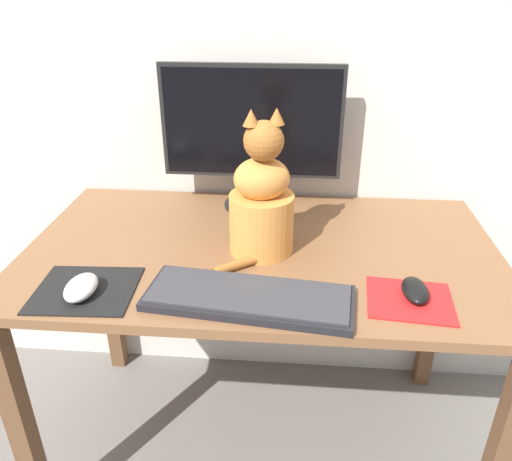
% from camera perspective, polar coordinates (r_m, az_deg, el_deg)
% --- Properties ---
extents(ground_plane, '(12.00, 12.00, 0.00)m').
position_cam_1_polar(ground_plane, '(1.79, 0.52, -22.61)').
color(ground_plane, slate).
extents(wall_back, '(7.00, 0.04, 2.50)m').
position_cam_1_polar(wall_back, '(1.55, 1.91, 22.86)').
color(wall_back, beige).
rests_on(wall_back, ground_plane).
extents(desk, '(1.24, 0.71, 0.72)m').
position_cam_1_polar(desk, '(1.37, 0.63, -5.51)').
color(desk, brown).
rests_on(desk, ground_plane).
extents(monitor, '(0.53, 0.17, 0.43)m').
position_cam_1_polar(monitor, '(1.47, -0.52, 11.37)').
color(monitor, black).
rests_on(monitor, desk).
extents(keyboard, '(0.47, 0.22, 0.02)m').
position_cam_1_polar(keyboard, '(1.10, -0.82, -7.62)').
color(keyboard, black).
rests_on(keyboard, desk).
extents(mousepad_left, '(0.23, 0.21, 0.00)m').
position_cam_1_polar(mousepad_left, '(1.21, -18.89, -6.43)').
color(mousepad_left, black).
rests_on(mousepad_left, desk).
extents(mousepad_right, '(0.20, 0.18, 0.00)m').
position_cam_1_polar(mousepad_right, '(1.16, 17.17, -7.62)').
color(mousepad_right, red).
rests_on(mousepad_right, desk).
extents(computer_mouse_left, '(0.07, 0.11, 0.04)m').
position_cam_1_polar(computer_mouse_left, '(1.18, -19.36, -6.16)').
color(computer_mouse_left, white).
rests_on(computer_mouse_left, mousepad_left).
extents(computer_mouse_right, '(0.06, 0.10, 0.03)m').
position_cam_1_polar(computer_mouse_right, '(1.17, 17.72, -6.52)').
color(computer_mouse_right, black).
rests_on(computer_mouse_right, mousepad_right).
extents(cat, '(0.21, 0.25, 0.37)m').
position_cam_1_polar(cat, '(1.25, 0.72, 3.35)').
color(cat, '#D6893D').
rests_on(cat, desk).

